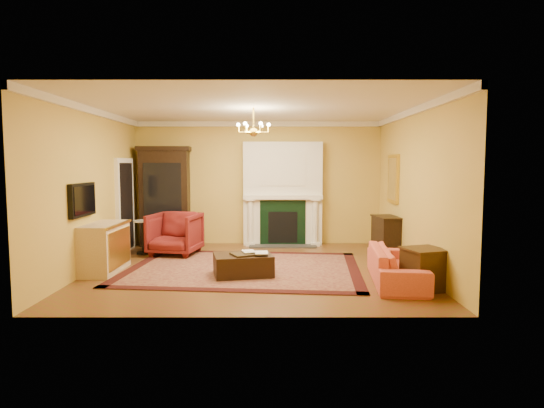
{
  "coord_description": "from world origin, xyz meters",
  "views": [
    {
      "loc": [
        0.34,
        -8.44,
        1.96
      ],
      "look_at": [
        0.34,
        0.3,
        1.2
      ],
      "focal_mm": 30.0,
      "sensor_mm": 36.0,
      "label": 1
    }
  ],
  "objects_px": {
    "leather_ottoman": "(243,265)",
    "pedestal_table": "(143,234)",
    "china_cabinet": "(165,198)",
    "end_table": "(424,270)",
    "wingback_armchair": "(175,232)",
    "coral_sofa": "(397,260)",
    "console_table": "(387,237)",
    "commode": "(104,248)"
  },
  "relations": [
    {
      "from": "china_cabinet",
      "to": "end_table",
      "type": "distance_m",
      "value": 6.4
    },
    {
      "from": "wingback_armchair",
      "to": "end_table",
      "type": "xyz_separation_m",
      "value": [
        4.48,
        -2.76,
        -0.19
      ]
    },
    {
      "from": "coral_sofa",
      "to": "end_table",
      "type": "bearing_deg",
      "value": -138.64
    },
    {
      "from": "wingback_armchair",
      "to": "coral_sofa",
      "type": "height_order",
      "value": "wingback_armchair"
    },
    {
      "from": "wingback_armchair",
      "to": "coral_sofa",
      "type": "bearing_deg",
      "value": -18.32
    },
    {
      "from": "wingback_armchair",
      "to": "coral_sofa",
      "type": "distance_m",
      "value": 4.78
    },
    {
      "from": "leather_ottoman",
      "to": "pedestal_table",
      "type": "bearing_deg",
      "value": 127.7
    },
    {
      "from": "china_cabinet",
      "to": "leather_ottoman",
      "type": "distance_m",
      "value": 3.81
    },
    {
      "from": "wingback_armchair",
      "to": "coral_sofa",
      "type": "relative_size",
      "value": 0.51
    },
    {
      "from": "wingback_armchair",
      "to": "leather_ottoman",
      "type": "distance_m",
      "value": 2.47
    },
    {
      "from": "leather_ottoman",
      "to": "console_table",
      "type": "bearing_deg",
      "value": 17.72
    },
    {
      "from": "china_cabinet",
      "to": "pedestal_table",
      "type": "xyz_separation_m",
      "value": [
        -0.25,
        -1.07,
        -0.71
      ]
    },
    {
      "from": "coral_sofa",
      "to": "leather_ottoman",
      "type": "relative_size",
      "value": 1.99
    },
    {
      "from": "console_table",
      "to": "pedestal_table",
      "type": "bearing_deg",
      "value": 169.35
    },
    {
      "from": "coral_sofa",
      "to": "commode",
      "type": "bearing_deg",
      "value": 88.25
    },
    {
      "from": "china_cabinet",
      "to": "pedestal_table",
      "type": "bearing_deg",
      "value": -105.34
    },
    {
      "from": "coral_sofa",
      "to": "end_table",
      "type": "distance_m",
      "value": 0.54
    },
    {
      "from": "coral_sofa",
      "to": "leather_ottoman",
      "type": "distance_m",
      "value": 2.63
    },
    {
      "from": "end_table",
      "to": "leather_ottoman",
      "type": "distance_m",
      "value": 3.03
    },
    {
      "from": "commode",
      "to": "leather_ottoman",
      "type": "distance_m",
      "value": 2.59
    },
    {
      "from": "end_table",
      "to": "pedestal_table",
      "type": "bearing_deg",
      "value": 151.13
    },
    {
      "from": "pedestal_table",
      "to": "end_table",
      "type": "bearing_deg",
      "value": -28.87
    },
    {
      "from": "china_cabinet",
      "to": "commode",
      "type": "bearing_deg",
      "value": -102.34
    },
    {
      "from": "coral_sofa",
      "to": "leather_ottoman",
      "type": "xyz_separation_m",
      "value": [
        -2.58,
        0.45,
        -0.18
      ]
    },
    {
      "from": "pedestal_table",
      "to": "commode",
      "type": "distance_m",
      "value": 1.69
    },
    {
      "from": "leather_ottoman",
      "to": "commode",
      "type": "bearing_deg",
      "value": 161.35
    },
    {
      "from": "china_cabinet",
      "to": "console_table",
      "type": "height_order",
      "value": "china_cabinet"
    },
    {
      "from": "china_cabinet",
      "to": "pedestal_table",
      "type": "distance_m",
      "value": 1.31
    },
    {
      "from": "pedestal_table",
      "to": "commode",
      "type": "height_order",
      "value": "commode"
    },
    {
      "from": "end_table",
      "to": "leather_ottoman",
      "type": "relative_size",
      "value": 0.63
    },
    {
      "from": "pedestal_table",
      "to": "end_table",
      "type": "distance_m",
      "value": 5.95
    },
    {
      "from": "wingback_armchair",
      "to": "end_table",
      "type": "distance_m",
      "value": 5.27
    },
    {
      "from": "pedestal_table",
      "to": "leather_ottoman",
      "type": "relative_size",
      "value": 0.75
    },
    {
      "from": "pedestal_table",
      "to": "end_table",
      "type": "xyz_separation_m",
      "value": [
        5.21,
        -2.87,
        -0.12
      ]
    },
    {
      "from": "end_table",
      "to": "console_table",
      "type": "relative_size",
      "value": 0.75
    },
    {
      "from": "pedestal_table",
      "to": "coral_sofa",
      "type": "xyz_separation_m",
      "value": [
        4.9,
        -2.43,
        -0.05
      ]
    },
    {
      "from": "pedestal_table",
      "to": "console_table",
      "type": "height_order",
      "value": "console_table"
    },
    {
      "from": "china_cabinet",
      "to": "pedestal_table",
      "type": "height_order",
      "value": "china_cabinet"
    },
    {
      "from": "pedestal_table",
      "to": "leather_ottoman",
      "type": "height_order",
      "value": "pedestal_table"
    },
    {
      "from": "wingback_armchair",
      "to": "leather_ottoman",
      "type": "height_order",
      "value": "wingback_armchair"
    },
    {
      "from": "wingback_armchair",
      "to": "commode",
      "type": "distance_m",
      "value": 1.84
    },
    {
      "from": "china_cabinet",
      "to": "wingback_armchair",
      "type": "xyz_separation_m",
      "value": [
        0.48,
        -1.19,
        -0.64
      ]
    }
  ]
}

